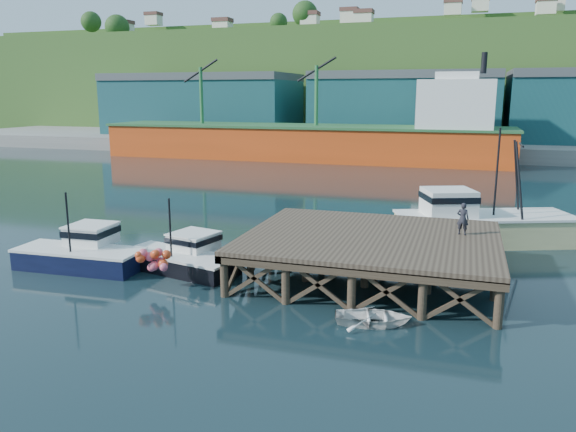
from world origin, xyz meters
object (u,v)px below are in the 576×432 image
at_px(boat_navy, 82,252).
at_px(boat_black, 184,256).
at_px(dinghy, 373,317).
at_px(trawler, 481,220).
at_px(dockworker, 463,219).

distance_m(boat_navy, boat_black, 5.32).
distance_m(boat_navy, dinghy, 15.83).
xyz_separation_m(boat_black, trawler, (14.51, 10.17, 0.72)).
relative_size(boat_navy, dockworker, 4.24).
relative_size(boat_black, dockworker, 4.20).
relative_size(boat_navy, boat_black, 1.01).
distance_m(trawler, dockworker, 7.24).
distance_m(dinghy, dockworker, 8.28).
bearing_deg(boat_black, boat_navy, -153.46).
xyz_separation_m(boat_black, dockworker, (13.47, 3.17, 2.20)).
height_order(dinghy, dockworker, dockworker).
xyz_separation_m(trawler, dinghy, (-4.13, -14.24, -1.12)).
bearing_deg(boat_black, dinghy, -8.04).
bearing_deg(dockworker, trawler, -87.20).
height_order(boat_navy, trawler, trawler).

